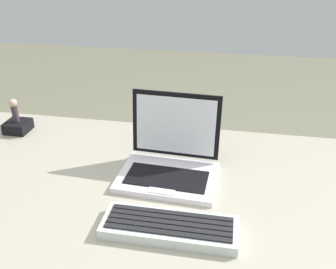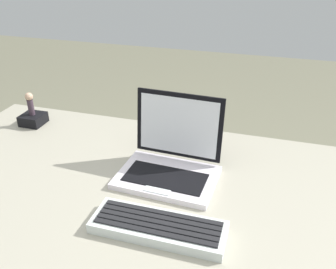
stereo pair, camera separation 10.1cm
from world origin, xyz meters
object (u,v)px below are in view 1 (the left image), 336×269
Objects in this scene: external_keyboard at (170,227)px; figurine_stand at (18,126)px; laptop_front at (170,161)px; figurine at (14,109)px.

external_keyboard is 0.76m from figurine_stand.
figurine_stand is at bearing 146.58° from external_keyboard.
laptop_front reaches higher than figurine.
external_keyboard is at bearing -33.42° from figurine_stand.
figurine reaches higher than external_keyboard.
laptop_front is 3.35× the size of figurine.
figurine is at bearing 146.58° from external_keyboard.
figurine is at bearing 163.56° from laptop_front.
laptop_front is 0.62m from figurine.
figurine is (-0.63, 0.42, 0.07)m from external_keyboard.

